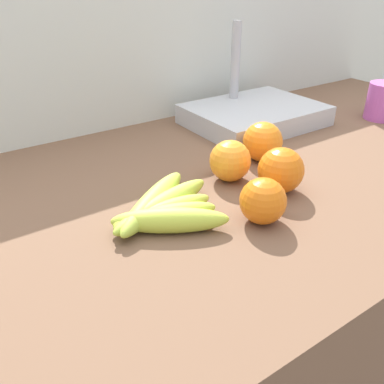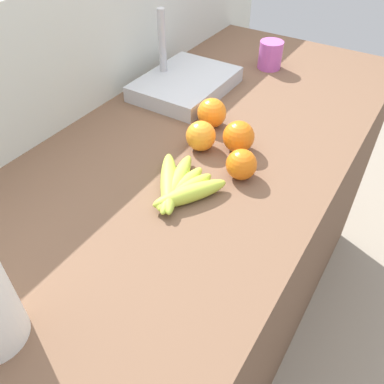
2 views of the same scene
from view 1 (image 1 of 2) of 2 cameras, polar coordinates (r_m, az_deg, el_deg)
counter at (r=1.07m, az=2.11°, el=-21.62°), size 1.81×0.73×0.95m
wall_back at (r=1.21m, az=-8.82°, el=-3.82°), size 2.21×0.06×1.30m
banana_bunch at (r=0.64m, az=-4.12°, el=-2.56°), size 0.21×0.20×0.04m
orange_right at (r=0.73m, az=12.36°, el=3.00°), size 0.08×0.08×0.08m
orange_far_right at (r=0.76m, az=5.37°, el=4.39°), size 0.08×0.08×0.08m
orange_back_left at (r=0.85m, az=9.89°, el=6.98°), size 0.08×0.08×0.08m
orange_front at (r=0.64m, az=9.92°, el=-1.25°), size 0.07×0.07×0.07m
sink_basin at (r=1.06m, az=8.67°, el=10.86°), size 0.32×0.24×0.24m
mug at (r=1.19m, az=25.21°, el=11.45°), size 0.08×0.08×0.09m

